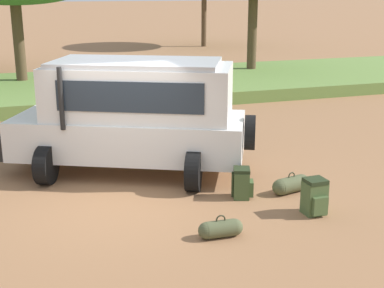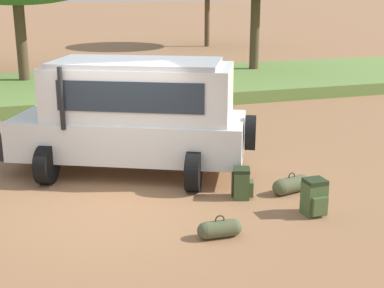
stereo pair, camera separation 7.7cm
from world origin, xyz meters
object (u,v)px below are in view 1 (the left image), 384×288
safari_vehicle (134,114)px  backpack_cluster_center (315,197)px  backpack_beside_front_wheel (242,183)px  duffel_bag_soft_canvas (291,185)px  duffel_bag_low_black_case (221,229)px

safari_vehicle → backpack_cluster_center: safari_vehicle is taller
safari_vehicle → backpack_cluster_center: 4.23m
backpack_beside_front_wheel → duffel_bag_soft_canvas: 1.04m
backpack_cluster_center → duffel_bag_low_black_case: (-1.92, -0.34, -0.18)m
safari_vehicle → duffel_bag_low_black_case: safari_vehicle is taller
duffel_bag_low_black_case → safari_vehicle: bearing=99.5°
backpack_cluster_center → backpack_beside_front_wheel: bearing=129.1°
duffel_bag_soft_canvas → duffel_bag_low_black_case: bearing=-145.5°
safari_vehicle → backpack_cluster_center: (2.52, -3.26, -0.97)m
safari_vehicle → duffel_bag_soft_canvas: bearing=-39.8°
safari_vehicle → duffel_bag_soft_canvas: size_ratio=6.26×
backpack_beside_front_wheel → duffel_bag_low_black_case: backpack_beside_front_wheel is taller
backpack_cluster_center → duffel_bag_soft_canvas: size_ratio=0.77×
backpack_cluster_center → safari_vehicle: bearing=127.7°
duffel_bag_soft_canvas → backpack_beside_front_wheel: bearing=176.7°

